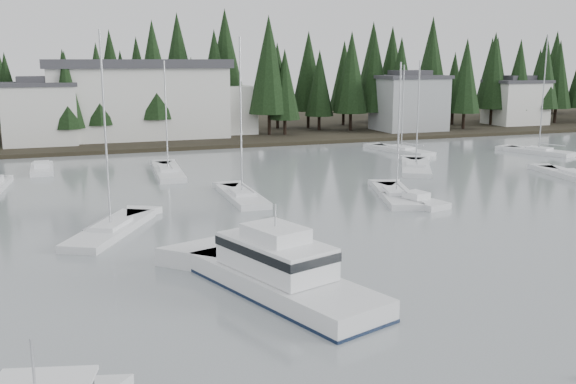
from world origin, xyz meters
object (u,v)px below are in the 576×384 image
Objects in this scene: sailboat_11 at (242,198)px; sailboat_8 at (111,232)px; house_east_a at (409,102)px; cabin_cruiser_center at (280,278)px; house_west at (40,112)px; house_east_b at (516,101)px; sailboat_1 at (396,197)px; sailboat_0 at (539,153)px; harbor_inn at (153,100)px; sailboat_4 at (168,173)px; sailboat_9 at (401,152)px; sailboat_3 at (416,169)px; runabout_1 at (416,203)px; runabout_3 at (42,170)px.

sailboat_8 is at bearing 124.74° from sailboat_11.
house_east_a is 0.85× the size of cabin_cruiser_center.
house_west is at bearing -7.55° from cabin_cruiser_center.
house_east_b is 0.82× the size of sailboat_1.
sailboat_0 is at bearing -40.23° from sailboat_8.
sailboat_0 is (-18.20, -27.10, -4.31)m from house_east_b.
sailboat_0 reaches higher than house_east_b.
harbor_inn is (-60.96, 2.34, 1.37)m from house_east_b.
harbor_inn reaches higher than sailboat_4.
house_west is 47.12m from sailboat_8.
house_east_b is at bearing -70.37° from sailboat_9.
harbor_inn is at bearing 177.80° from house_east_b.
sailboat_9 is at bearing 6.65° from sailboat_3.
sailboat_4 is at bearing 25.33° from runabout_1.
house_east_a is at bearing -43.99° from sailboat_9.
sailboat_4 is 2.01× the size of runabout_1.
sailboat_8 is (-71.06, -47.63, -4.33)m from house_east_b.
sailboat_1 is (-47.70, -44.31, -4.35)m from house_east_b.
sailboat_9 is 32.83m from sailboat_11.
sailboat_8 is (-7.35, -21.35, 0.02)m from sailboat_4.
house_east_a is 1.11× the size of house_east_b.
sailboat_1 is 1.72× the size of runabout_3.
house_east_a is 57.03m from runabout_3.
sailboat_3 reaches higher than house_west.
sailboat_1 is 24.11m from sailboat_4.
runabout_1 is at bearing -155.10° from sailboat_1.
sailboat_1 is 36.82m from runabout_3.
runabout_3 is at bearing -122.98° from harbor_inn.
cabin_cruiser_center is (-64.08, -61.98, -3.63)m from house_east_b.
sailboat_3 is 1.00× the size of sailboat_4.
house_east_b is 1.40× the size of runabout_3.
sailboat_11 reaches higher than runabout_1.
sailboat_4 is at bearing 106.03° from sailboat_3.
house_west is at bearing 178.94° from house_east_a.
house_west is 0.69× the size of sailboat_8.
house_east_a is 49.74m from sailboat_1.
sailboat_11 is 2.01× the size of runabout_3.
sailboat_11 reaches higher than house_east_a.
sailboat_1 is at bearing -53.36° from sailboat_8.
house_east_b is 78.58m from runabout_3.
sailboat_3 is at bearing -36.11° from sailboat_8.
cabin_cruiser_center is at bearing -78.94° from house_west.
house_east_b reaches higher than cabin_cruiser_center.
runabout_3 is at bearing 67.49° from sailboat_1.
sailboat_8 is at bearing -137.07° from house_east_a.
sailboat_1 is at bearing -6.04° from runabout_1.
house_east_a is 48.51m from sailboat_4.
cabin_cruiser_center is 15.97m from sailboat_8.
harbor_inn is at bearing 173.64° from house_east_a.
sailboat_0 is at bearing -41.87° from sailboat_1.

